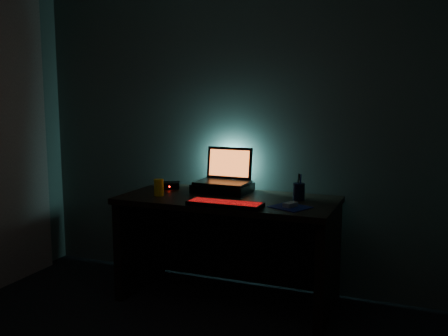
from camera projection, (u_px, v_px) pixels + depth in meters
name	position (u px, v px, depth m)	size (l,w,h in m)	color
room	(73.00, 149.00, 1.91)	(3.50, 4.00, 2.50)	black
desk	(230.00, 231.00, 3.55)	(1.50, 0.70, 0.75)	black
curtain	(13.00, 135.00, 3.86)	(0.06, 0.65, 2.30)	#C3AC9C
riser	(223.00, 188.00, 3.67)	(0.40, 0.30, 0.06)	black
laptop	(225.00, 175.00, 3.71)	(0.39, 0.29, 0.26)	black
keyboard	(225.00, 204.00, 3.19)	(0.49, 0.16, 0.03)	black
mousepad	(290.00, 207.00, 3.16)	(0.22, 0.20, 0.00)	navy
mouse	(290.00, 205.00, 3.16)	(0.05, 0.09, 0.03)	gray
pen_cup	(299.00, 192.00, 3.38)	(0.08, 0.08, 0.11)	black
juice_glass	(159.00, 187.00, 3.53)	(0.07, 0.07, 0.12)	yellow
router	(170.00, 185.00, 3.81)	(0.18, 0.16, 0.05)	black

